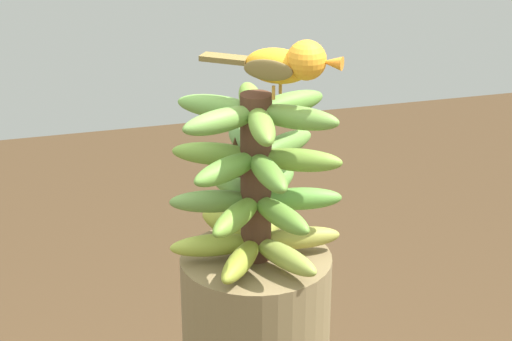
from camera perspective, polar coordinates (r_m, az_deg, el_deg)
banana_bunch at (r=1.37m, az=-0.02°, el=-0.49°), size 0.26×0.27×0.27m
perched_bird at (r=1.30m, az=2.01°, el=6.76°), size 0.15×0.19×0.09m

